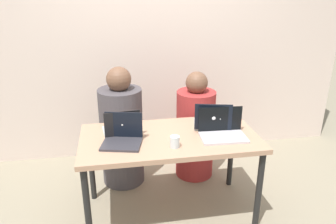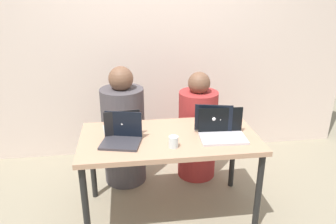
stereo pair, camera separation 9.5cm
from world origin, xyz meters
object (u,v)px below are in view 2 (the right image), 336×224
laptop_back_right (213,123)px  laptop_back_left (121,127)px  person_on_left (124,132)px  laptop_front_left (122,136)px  water_glass_center (174,143)px  laptop_front_right (222,132)px  person_on_right (197,131)px

laptop_back_right → laptop_back_left: bearing=12.5°
person_on_left → laptop_front_left: (-0.01, -0.64, 0.26)m
water_glass_center → person_on_left: bearing=115.8°
water_glass_center → laptop_front_right: bearing=15.9°
laptop_front_right → laptop_back_right: (-0.03, 0.18, 0.00)m
person_on_right → laptop_front_right: size_ratio=2.99×
laptop_back_right → water_glass_center: laptop_back_right is taller
laptop_back_left → person_on_right: bearing=-154.9°
person_on_left → laptop_front_right: person_on_left is taller
laptop_front_right → laptop_front_left: laptop_front_left is taller
person_on_right → laptop_front_left: size_ratio=3.26×
laptop_back_left → laptop_front_right: bearing=159.6°
person_on_left → person_on_right: (0.74, 0.00, -0.03)m
person_on_right → water_glass_center: person_on_right is taller
person_on_left → laptop_front_left: person_on_left is taller
laptop_front_right → water_glass_center: 0.43m
person_on_right → laptop_back_right: person_on_right is taller
laptop_front_right → water_glass_center: (-0.41, -0.12, -0.01)m
person_on_left → person_on_right: size_ratio=1.07×
laptop_front_left → laptop_back_left: bearing=104.2°
person_on_left → laptop_back_left: person_on_left is taller
laptop_front_right → water_glass_center: bearing=-161.1°
laptop_back_left → laptop_front_left: bearing=83.6°
water_glass_center → person_on_right: bearing=64.9°
person_on_right → laptop_back_right: size_ratio=3.11×
laptop_front_right → laptop_back_left: (-0.79, 0.19, -0.00)m
person_on_right → laptop_front_right: (0.05, -0.66, 0.29)m
laptop_back_left → laptop_back_right: 0.77m
laptop_back_right → water_glass_center: size_ratio=4.09×
person_on_left → water_glass_center: size_ratio=13.61×
laptop_front_left → water_glass_center: 0.41m
laptop_front_left → laptop_back_left: size_ratio=1.10×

